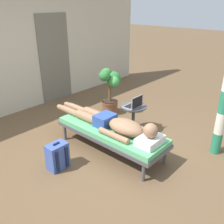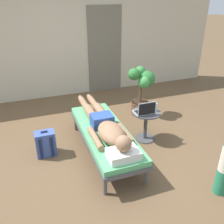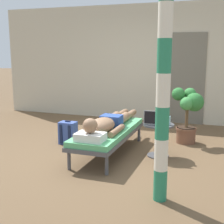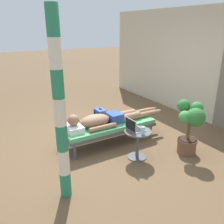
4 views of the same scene
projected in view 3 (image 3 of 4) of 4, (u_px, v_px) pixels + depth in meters
ground_plane at (106, 153)px, 5.12m from camera, size 40.00×40.00×0.00m
house_wall_back at (148, 63)px, 7.35m from camera, size 7.60×0.20×2.70m
house_door_panel at (186, 79)px, 7.02m from camera, size 0.84×0.03×2.04m
lounge_chair at (109, 133)px, 5.03m from camera, size 0.66×1.90×0.42m
person_reclining at (107, 123)px, 4.94m from camera, size 0.53×2.17×0.32m
side_table at (158, 134)px, 4.90m from camera, size 0.48×0.48×0.52m
laptop at (154, 121)px, 4.83m from camera, size 0.31×0.24×0.23m
drink_glass at (168, 121)px, 4.80m from camera, size 0.06×0.06×0.14m
backpack at (68, 133)px, 5.60m from camera, size 0.30×0.26×0.42m
potted_plant at (188, 112)px, 5.57m from camera, size 0.57×0.46×1.00m
porch_post at (163, 90)px, 3.28m from camera, size 0.15×0.15×2.48m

